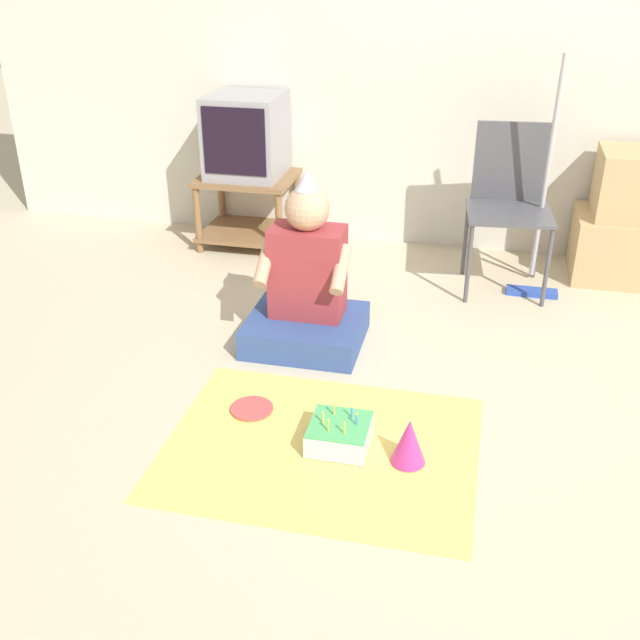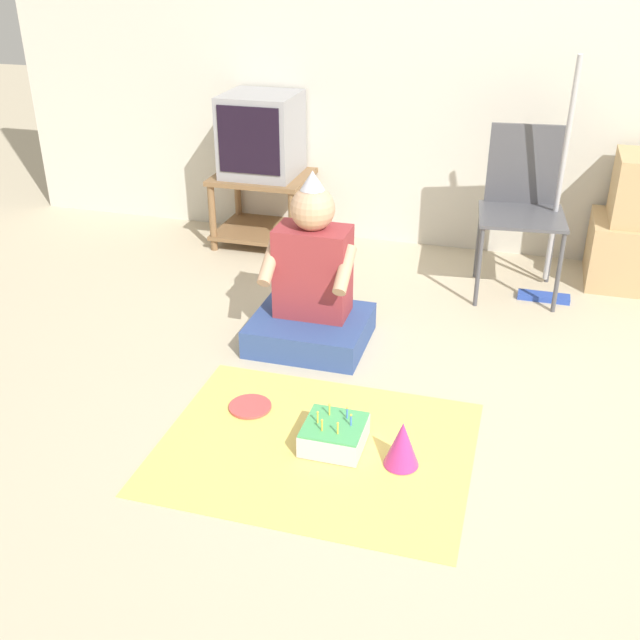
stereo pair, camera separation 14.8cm
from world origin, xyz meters
The scene contains 11 objects.
ground_plane centered at (0.00, 0.00, 0.00)m, with size 16.00×16.00×0.00m, color beige.
wall_back centered at (0.00, 2.22, 1.27)m, with size 6.40×0.06×2.55m.
tv_stand centered at (-1.42, 1.94, 0.27)m, with size 0.59×0.50×0.45m.
tv centered at (-1.42, 1.95, 0.70)m, with size 0.44×0.44×0.50m.
folding_chair centered at (0.19, 1.68, 0.52)m, with size 0.49×0.48×0.90m.
dust_mop centered at (0.37, 1.61, 0.39)m, with size 0.28×0.28×1.30m.
person_seated centered at (-0.74, 0.75, 0.27)m, with size 0.56×0.50×0.86m.
party_cloth centered at (-0.47, -0.09, 0.00)m, with size 1.22×0.96×0.01m.
birthday_cake centered at (-0.40, -0.06, 0.06)m, with size 0.24×0.24×0.15m.
party_hat_blue centered at (-0.13, -0.11, 0.10)m, with size 0.13×0.13×0.19m.
paper_plate centered at (-0.81, 0.09, 0.01)m, with size 0.18×0.18×0.01m.
Camera 2 is at (0.21, -2.39, 1.80)m, focal length 42.00 mm.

